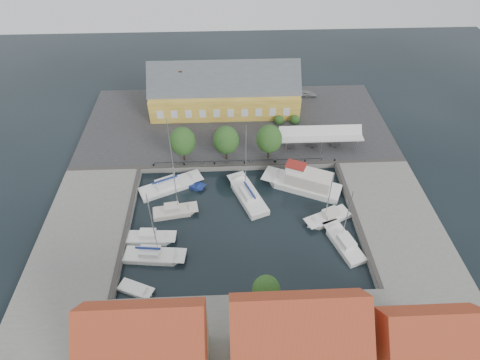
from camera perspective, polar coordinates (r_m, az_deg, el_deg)
The scene contains 22 objects.
ground at distance 59.28m, azimuth 0.25°, elevation -4.95°, with size 140.00×140.00×0.00m, color black.
north_quay at distance 76.58m, azimuth -0.56°, elevation 7.94°, with size 56.00×26.00×1.00m, color #2D2D30.
west_quay at distance 60.88m, azimuth -20.94°, elevation -6.33°, with size 12.00×24.00×1.00m, color slate.
east_quay at distance 62.34m, azimuth 21.07°, elevation -5.00°, with size 12.00×24.00×1.00m, color slate.
south_bank at distance 46.99m, azimuth 1.57°, elevation -23.49°, with size 56.00×14.00×1.00m, color slate.
quay_edge_fittings at distance 61.89m, azimuth 0.07°, elevation -1.07°, with size 56.00×24.72×0.40m.
warehouse at distance 79.06m, azimuth -2.65°, elevation 12.41°, with size 28.56×14.00×9.55m.
tent_canopy at distance 69.63m, azimuth 11.35°, elevation 6.35°, with size 14.00×4.00×2.83m.
quay_trees at distance 65.03m, azimuth -2.00°, elevation 5.70°, with size 18.20×4.20×6.30m.
car_silver at distance 85.19m, azimuth 9.60°, elevation 12.01°, with size 1.47×3.67×1.25m, color #979B9E.
car_red at distance 70.68m, azimuth -2.74°, elevation 5.90°, with size 1.66×4.76×1.57m, color #571F13.
center_sailboat at distance 61.51m, azimuth 1.15°, elevation -2.32°, with size 6.20×10.11×13.39m.
trawler at distance 63.51m, azimuth 9.16°, elevation -0.44°, with size 12.74×8.54×5.00m.
east_boat_b at distance 59.85m, azimuth 12.46°, elevation -5.31°, with size 7.30×4.86×9.81m.
east_boat_c at distance 57.10m, azimuth 14.57°, elevation -8.80°, with size 4.77×8.15×10.15m.
west_boat_a at distance 64.19m, azimuth -9.97°, elevation -0.92°, with size 10.33×6.87×13.26m.
west_boat_b at distance 60.08m, azimuth -9.32°, elevation -4.51°, with size 6.87×3.27×9.32m.
west_boat_c at distance 57.27m, azimuth -12.60°, elevation -8.13°, with size 6.88×2.51×9.38m.
west_boat_d at distance 55.21m, azimuth -12.21°, elevation -10.57°, with size 8.47×3.34×11.08m.
launch_sw at distance 52.87m, azimuth -14.62°, elevation -14.90°, with size 4.78×3.34×0.98m.
launch_nw at distance 64.26m, azimuth -6.83°, elevation -0.67°, with size 4.50×3.75×0.88m.
townhouses at distance 41.37m, azimuth 4.83°, elevation -23.05°, with size 36.30×8.50×12.00m.
Camera 1 is at (-2.04, -40.56, 43.18)m, focal length 30.00 mm.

